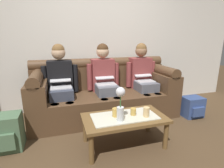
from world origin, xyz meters
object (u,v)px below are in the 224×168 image
(cup_far_center, at_px, (133,112))
(backpack_left, at_px, (6,133))
(person_middle, at_px, (104,78))
(backpack_right, at_px, (192,107))
(person_left, at_px, (61,81))
(flower_vase, at_px, (120,103))
(person_right, at_px, (143,75))
(cup_near_left, at_px, (115,112))
(cup_near_right, at_px, (146,112))
(coffee_table, at_px, (124,120))
(couch, at_px, (104,94))

(cup_far_center, bearing_deg, backpack_left, 167.64)
(person_middle, bearing_deg, backpack_right, -20.12)
(person_middle, relative_size, cup_far_center, 14.29)
(person_left, bearing_deg, cup_far_center, -49.49)
(person_middle, bearing_deg, flower_vase, -94.80)
(person_right, distance_m, cup_near_left, 1.26)
(cup_near_right, xyz_separation_m, backpack_left, (-1.62, 0.41, -0.23))
(person_left, relative_size, coffee_table, 1.22)
(flower_vase, distance_m, cup_far_center, 0.28)
(couch, relative_size, backpack_right, 6.94)
(cup_near_left, bearing_deg, person_left, 122.61)
(person_right, bearing_deg, cup_near_right, -113.82)
(person_left, relative_size, backpack_left, 2.79)
(cup_near_left, height_order, cup_near_right, cup_near_right)
(coffee_table, relative_size, backpack_right, 2.94)
(coffee_table, xyz_separation_m, backpack_left, (-1.37, 0.33, -0.12))
(person_left, xyz_separation_m, cup_near_left, (0.60, -0.94, -0.21))
(couch, height_order, cup_near_left, couch)
(person_middle, distance_m, backpack_left, 1.57)
(cup_near_left, bearing_deg, cup_near_right, -17.72)
(couch, xyz_separation_m, person_right, (0.71, -0.00, 0.29))
(coffee_table, distance_m, backpack_left, 1.41)
(person_left, bearing_deg, flower_vase, -59.66)
(coffee_table, xyz_separation_m, cup_near_left, (-0.11, 0.02, 0.11))
(person_right, height_order, cup_far_center, person_right)
(person_middle, height_order, backpack_left, person_middle)
(person_middle, distance_m, person_right, 0.71)
(person_right, bearing_deg, person_left, -180.00)
(coffee_table, distance_m, cup_near_left, 0.15)
(person_left, relative_size, cup_near_left, 11.99)
(person_middle, relative_size, backpack_left, 2.79)
(person_middle, height_order, backpack_right, person_middle)
(backpack_right, bearing_deg, coffee_table, -162.52)
(person_right, distance_m, flower_vase, 1.32)
(person_right, xyz_separation_m, flower_vase, (-0.80, -1.06, -0.05))
(person_middle, xyz_separation_m, cup_far_center, (0.11, -0.96, -0.22))
(person_middle, relative_size, flower_vase, 3.10)
(cup_far_center, distance_m, backpack_left, 1.54)
(coffee_table, height_order, backpack_left, backpack_left)
(couch, distance_m, cup_near_right, 1.08)
(flower_vase, xyz_separation_m, cup_near_right, (0.33, 0.01, -0.16))
(person_right, height_order, coffee_table, person_right)
(cup_near_right, bearing_deg, backpack_right, 24.50)
(person_middle, relative_size, cup_near_left, 11.99)
(cup_near_left, bearing_deg, backpack_left, 166.59)
(cup_near_left, relative_size, cup_near_right, 0.88)
(person_middle, distance_m, cup_near_left, 0.97)
(cup_far_center, relative_size, backpack_left, 0.20)
(person_left, height_order, person_right, same)
(couch, bearing_deg, cup_near_right, -76.97)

